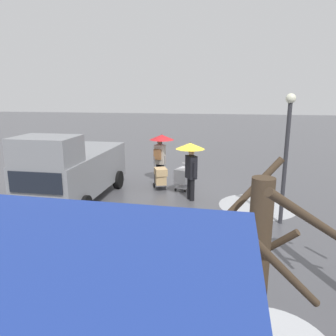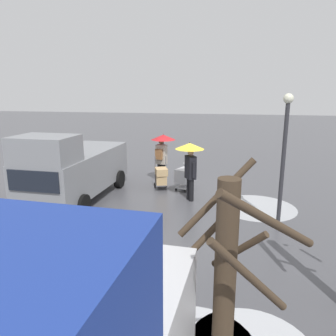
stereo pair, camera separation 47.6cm
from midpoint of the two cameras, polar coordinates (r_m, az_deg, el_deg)
The scene contains 9 objects.
ground_plane at distance 12.68m, azimuth 4.14°, elevation -4.57°, with size 90.00×90.00×0.00m, color #4C4C51.
slush_patch_near_cluster at distance 11.70m, azimuth 16.54°, elevation -6.66°, with size 2.67×2.67×0.01m, color #ADAFB5.
cargo_van_parked_right at distance 12.02m, azimuth -15.21°, elevation -0.19°, with size 2.27×5.37×2.60m.
shopping_cart_vendor at distance 13.04m, azimuth 3.97°, elevation -1.46°, with size 0.81×0.96×1.02m.
hand_dolly_boxes at distance 13.08m, azimuth -0.14°, elevation -1.46°, with size 0.71×0.83×1.32m.
pedestrian_pink_side at distance 11.63m, azimuth 5.09°, elevation 1.83°, with size 1.04×1.04×2.15m.
pedestrian_black_side at distance 13.88m, azimuth -0.03°, elevation 3.72°, with size 1.04×1.04×2.15m.
bare_tree_far at distance 3.91m, azimuth 13.80°, elevation -21.70°, with size 1.42×1.43×3.20m.
street_lamp at distance 9.82m, azimuth 21.19°, elevation 3.48°, with size 0.28×0.28×3.86m.
Camera 2 is at (-1.77, 11.92, 3.92)m, focal length 34.49 mm.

